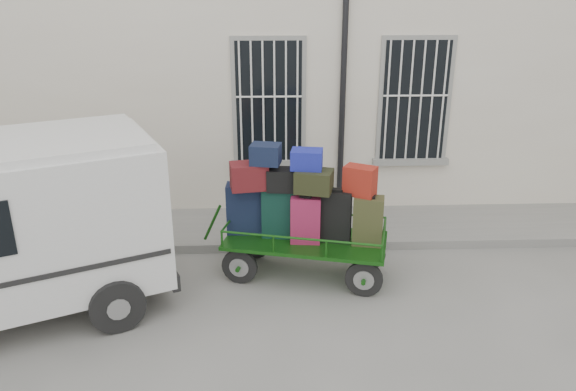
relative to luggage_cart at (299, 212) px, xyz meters
The scene contains 4 objects.
ground 1.21m from the luggage_cart, 92.86° to the right, with size 80.00×80.00×0.00m, color slate.
building 5.30m from the luggage_cart, 90.31° to the left, with size 24.00×5.15×6.00m.
sidewalk 1.93m from the luggage_cart, 90.97° to the left, with size 24.00×1.70×0.15m, color slate.
luggage_cart is the anchor object (origin of this frame).
Camera 1 is at (-0.46, -7.25, 4.34)m, focal length 35.00 mm.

